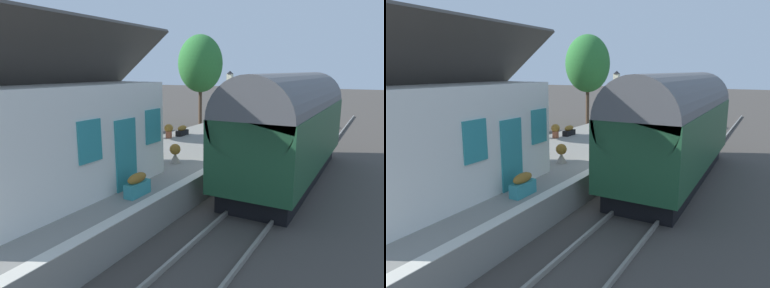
# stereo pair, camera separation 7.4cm
# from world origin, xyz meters

# --- Properties ---
(ground_plane) EXTENTS (160.00, 160.00, 0.00)m
(ground_plane) POSITION_xyz_m (0.00, 0.00, 0.00)
(ground_plane) COLOR #423D38
(platform) EXTENTS (32.00, 5.44, 0.94)m
(platform) POSITION_xyz_m (0.00, 3.72, 0.47)
(platform) COLOR gray
(platform) RESTS_ON ground
(platform_edge_coping) EXTENTS (32.00, 0.36, 0.02)m
(platform_edge_coping) POSITION_xyz_m (0.00, 1.18, 0.95)
(platform_edge_coping) COLOR beige
(platform_edge_coping) RESTS_ON platform
(rail_near) EXTENTS (52.00, 0.08, 0.14)m
(rail_near) POSITION_xyz_m (0.00, -1.62, 0.07)
(rail_near) COLOR gray
(rail_near) RESTS_ON ground
(rail_far) EXTENTS (52.00, 0.08, 0.14)m
(rail_far) POSITION_xyz_m (0.00, -0.18, 0.07)
(rail_far) COLOR gray
(rail_far) RESTS_ON ground
(train) EXTENTS (10.11, 2.73, 4.32)m
(train) POSITION_xyz_m (2.90, -0.90, 2.22)
(train) COLOR black
(train) RESTS_ON ground
(station_building) EXTENTS (7.12, 4.30, 5.92)m
(station_building) POSITION_xyz_m (-4.67, 4.39, 2.63)
(station_building) COLOR white
(station_building) RESTS_ON platform
(bench_by_lamp) EXTENTS (1.42, 0.50, 0.88)m
(bench_by_lamp) POSITION_xyz_m (10.56, 3.31, 1.42)
(bench_by_lamp) COLOR #26727F
(bench_by_lamp) RESTS_ON platform
(bench_platform_end) EXTENTS (1.40, 0.45, 0.88)m
(bench_platform_end) POSITION_xyz_m (7.54, 3.18, 1.42)
(bench_platform_end) COLOR #26727F
(bench_platform_end) RESTS_ON platform
(planter_corner_building) EXTENTS (0.85, 0.32, 0.65)m
(planter_corner_building) POSITION_xyz_m (-3.66, 1.73, 1.26)
(planter_corner_building) COLOR teal
(planter_corner_building) RESTS_ON platform
(planter_bench_right) EXTENTS (0.42, 0.42, 0.74)m
(planter_bench_right) POSITION_xyz_m (-0.09, 2.67, 1.31)
(planter_bench_right) COLOR gray
(planter_bench_right) RESTS_ON platform
(planter_edge_far) EXTENTS (0.89, 0.32, 0.54)m
(planter_edge_far) POSITION_xyz_m (5.01, 5.35, 1.20)
(planter_edge_far) COLOR black
(planter_edge_far) RESTS_ON platform
(planter_under_sign) EXTENTS (0.37, 0.37, 0.66)m
(planter_under_sign) POSITION_xyz_m (8.15, 1.60, 1.26)
(planter_under_sign) COLOR gray
(planter_under_sign) RESTS_ON platform
(planter_bench_left) EXTENTS (0.90, 0.32, 0.56)m
(planter_bench_left) POSITION_xyz_m (7.80, 4.96, 1.21)
(planter_bench_left) COLOR gray
(planter_bench_left) RESTS_ON platform
(planter_by_door) EXTENTS (0.45, 0.45, 0.73)m
(planter_by_door) POSITION_xyz_m (4.04, 5.60, 1.35)
(planter_by_door) COLOR #9E5138
(planter_by_door) RESTS_ON platform
(lamp_post_platform) EXTENTS (0.32, 0.50, 3.45)m
(lamp_post_platform) POSITION_xyz_m (3.98, 2.19, 3.37)
(lamp_post_platform) COLOR black
(lamp_post_platform) RESTS_ON platform
(station_sign_board) EXTENTS (0.96, 0.06, 1.57)m
(station_sign_board) POSITION_xyz_m (5.68, 1.61, 2.13)
(station_sign_board) COLOR black
(station_sign_board) RESTS_ON platform
(tree_mid_background) EXTENTS (3.70, 3.39, 7.10)m
(tree_mid_background) POSITION_xyz_m (13.48, 8.67, 4.90)
(tree_mid_background) COLOR #4C3828
(tree_mid_background) RESTS_ON ground
(tree_behind_building) EXTENTS (2.85, 2.83, 6.84)m
(tree_behind_building) POSITION_xyz_m (2.40, 8.74, 5.17)
(tree_behind_building) COLOR #4C3828
(tree_behind_building) RESTS_ON ground
(tree_far_left) EXTENTS (3.50, 3.14, 6.36)m
(tree_far_left) POSITION_xyz_m (7.58, 13.51, 4.59)
(tree_far_left) COLOR #4C3828
(tree_far_left) RESTS_ON ground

